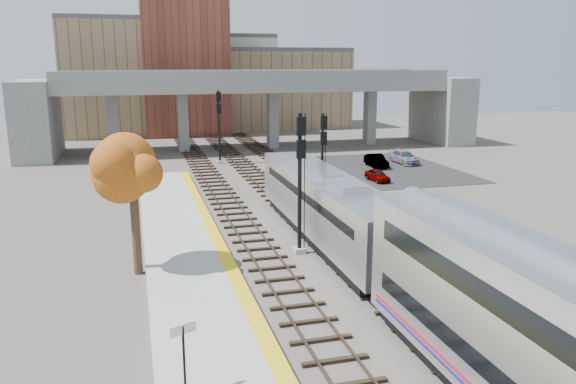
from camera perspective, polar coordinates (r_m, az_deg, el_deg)
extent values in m
plane|color=#47423D|center=(26.82, 7.10, -9.99)|extent=(160.00, 160.00, 0.00)
cube|color=#9E9E99|center=(25.08, -8.72, -11.31)|extent=(4.50, 60.00, 0.35)
cube|color=yellow|center=(25.25, -4.38, -10.56)|extent=(0.70, 60.00, 0.01)
cube|color=black|center=(37.30, -4.82, -3.15)|extent=(2.50, 95.00, 0.14)
cube|color=brown|center=(37.15, -5.91, -3.06)|extent=(0.07, 95.00, 0.14)
cube|color=brown|center=(37.40, -3.74, -2.91)|extent=(0.07, 95.00, 0.14)
cube|color=black|center=(38.25, 1.38, -2.69)|extent=(2.50, 95.00, 0.14)
cube|color=brown|center=(38.03, 0.34, -2.61)|extent=(0.07, 95.00, 0.14)
cube|color=brown|center=(38.43, 2.41, -2.46)|extent=(0.07, 95.00, 0.14)
cube|color=black|center=(39.55, 6.94, -2.26)|extent=(2.50, 95.00, 0.14)
cube|color=brown|center=(39.26, 5.98, -2.18)|extent=(0.07, 95.00, 0.14)
cube|color=brown|center=(39.79, 7.90, -2.03)|extent=(0.07, 95.00, 0.14)
cube|color=slate|center=(69.36, -3.22, 10.82)|extent=(46.00, 10.00, 1.50)
cube|color=slate|center=(64.64, -2.32, 11.77)|extent=(46.00, 0.20, 1.00)
cube|color=slate|center=(74.02, -4.04, 11.92)|extent=(46.00, 0.20, 1.00)
cube|color=slate|center=(68.14, -17.38, 6.62)|extent=(1.20, 1.60, 7.00)
cube|color=slate|center=(68.33, -10.63, 7.01)|extent=(1.20, 1.60, 7.00)
cube|color=slate|center=(70.10, -1.57, 7.38)|extent=(1.20, 1.60, 7.00)
cube|color=slate|center=(74.27, 8.31, 7.57)|extent=(1.20, 1.60, 7.00)
cube|color=slate|center=(68.81, -24.13, 6.77)|extent=(4.00, 12.00, 8.50)
cube|color=slate|center=(78.73, 15.08, 8.11)|extent=(4.00, 12.00, 8.50)
cube|color=#927855|center=(87.78, -15.89, 10.99)|extent=(18.00, 14.00, 16.00)
cube|color=#4C4C4F|center=(87.94, -16.24, 16.39)|extent=(18.00, 14.00, 0.60)
cube|color=beige|center=(93.80, -7.12, 10.87)|extent=(16.00, 16.00, 14.00)
cube|color=#4C4C4F|center=(93.82, -7.25, 15.33)|extent=(16.00, 16.00, 0.60)
cube|color=brown|center=(85.09, -10.46, 12.56)|extent=(12.00, 10.00, 20.00)
cube|color=#927855|center=(93.87, -0.77, 10.36)|extent=(20.00, 14.00, 12.00)
cube|color=#4C4C4F|center=(93.79, -0.78, 14.20)|extent=(20.00, 14.00, 0.60)
cube|color=black|center=(56.94, 9.46, 2.33)|extent=(14.00, 18.00, 0.04)
cube|color=#A8AAB2|center=(33.05, 3.90, -1.17)|extent=(3.00, 19.00, 3.20)
cube|color=black|center=(41.82, -0.37, 2.73)|extent=(2.20, 0.06, 1.10)
cube|color=black|center=(32.91, 3.92, -0.15)|extent=(3.02, 16.15, 0.50)
cube|color=black|center=(33.55, 3.85, -4.23)|extent=(2.70, 17.10, 0.50)
cube|color=#A8AAB2|center=(32.66, 3.95, 1.90)|extent=(1.60, 9.50, 0.40)
cube|color=#9E9E99|center=(31.64, 1.16, -5.95)|extent=(0.60, 0.60, 0.30)
cylinder|color=black|center=(30.62, 1.19, 0.71)|extent=(0.22, 0.22, 7.82)
cube|color=black|center=(29.86, 1.35, 6.70)|extent=(0.50, 0.18, 1.01)
cube|color=black|center=(30.02, 1.34, 4.37)|extent=(0.50, 0.18, 1.01)
cube|color=#9E9E99|center=(40.35, 3.42, -1.75)|extent=(0.60, 0.60, 0.30)
cylinder|color=black|center=(39.63, 3.48, 2.93)|extent=(0.20, 0.20, 6.99)
cube|color=black|center=(38.99, 3.66, 7.06)|extent=(0.45, 0.18, 0.90)
cube|color=black|center=(39.12, 3.64, 5.46)|extent=(0.45, 0.18, 0.90)
cube|color=#9E9E99|center=(59.71, -6.92, 3.04)|extent=(0.60, 0.60, 0.30)
cylinder|color=black|center=(59.19, -7.01, 6.53)|extent=(0.22, 0.22, 7.62)
cube|color=black|center=(58.67, -7.06, 9.57)|extent=(0.49, 0.18, 0.98)
cube|color=black|center=(58.75, -7.03, 8.40)|extent=(0.49, 0.18, 0.98)
cylinder|color=black|center=(18.51, -10.51, -16.31)|extent=(0.08, 0.08, 2.20)
cube|color=white|center=(18.05, -10.65, -13.54)|extent=(0.85, 0.39, 0.35)
cylinder|color=#382619|center=(28.94, -15.22, -3.29)|extent=(0.44, 0.44, 5.08)
ellipsoid|color=orange|center=(28.28, -15.57, 2.36)|extent=(3.60, 3.60, 3.63)
imported|color=#99999E|center=(50.83, 9.08, 1.69)|extent=(1.51, 3.22, 1.07)
imported|color=#99999E|center=(57.66, 8.96, 3.16)|extent=(1.60, 4.00, 1.29)
imported|color=#99999E|center=(60.34, 11.72, 3.48)|extent=(1.96, 4.51, 1.29)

